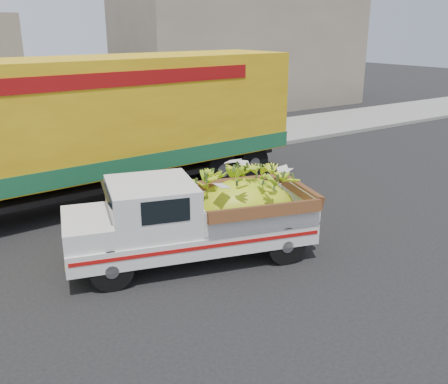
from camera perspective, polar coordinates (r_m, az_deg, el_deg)
ground at (r=10.57m, az=-11.02°, el=-7.37°), size 100.00×100.00×0.00m
curb at (r=16.01m, az=-19.82°, el=1.13°), size 60.00×0.25×0.15m
sidewalk at (r=17.99m, az=-21.57°, el=2.74°), size 60.00×4.00×0.14m
building_right at (r=29.75m, az=2.23°, el=15.47°), size 14.00×6.00×6.00m
pickup_truck at (r=10.07m, az=-1.77°, el=-2.65°), size 5.17×3.05×1.71m
semi_trailer at (r=13.43m, az=-15.18°, el=7.43°), size 12.04×3.15×3.80m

